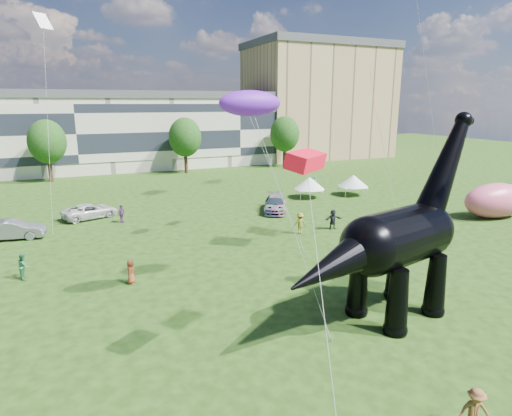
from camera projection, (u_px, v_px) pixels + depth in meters
name	position (u px, v px, depth m)	size (l,w,h in m)	color
ground	(314.00, 353.00, 19.64)	(220.00, 220.00, 0.00)	#16330C
terrace_row	(76.00, 135.00, 70.15)	(78.00, 11.00, 12.00)	beige
apartment_block	(318.00, 104.00, 90.41)	(28.00, 18.00, 22.00)	tan
tree_mid_left	(47.00, 138.00, 60.51)	(5.20, 5.20, 9.44)	#382314
tree_mid_right	(185.00, 134.00, 68.35)	(5.20, 5.20, 9.44)	#382314
tree_far_right	(285.00, 131.00, 75.40)	(5.20, 5.20, 9.44)	#382314
dinosaur_sculpture	(394.00, 242.00, 21.95)	(13.62, 5.19, 11.12)	black
car_grey	(13.00, 230.00, 35.83)	(1.73, 4.97, 1.64)	slate
car_white	(90.00, 211.00, 42.34)	(2.43, 5.26, 1.46)	silver
car_dark	(275.00, 204.00, 44.95)	(2.24, 5.50, 1.60)	#595960
gazebo_near	(309.00, 183.00, 51.26)	(4.59, 4.59, 2.53)	white
gazebo_far	(353.00, 181.00, 52.73)	(4.57, 4.57, 2.55)	silver
inflatable_pink	(496.00, 200.00, 42.41)	(6.97, 3.49, 3.49)	#E4587D
visitors	(192.00, 247.00, 31.28)	(48.08, 39.74, 1.89)	olive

